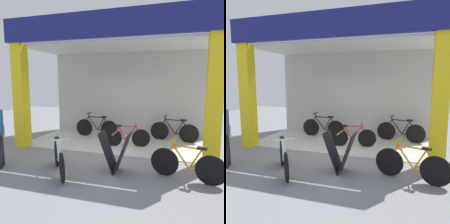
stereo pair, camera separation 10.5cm
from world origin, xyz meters
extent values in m
plane|color=gray|center=(0.00, 0.00, 0.00)|extent=(19.93, 19.93, 0.00)
cube|color=beige|center=(0.00, 1.32, 0.01)|extent=(5.97, 2.64, 0.02)
cube|color=#B7B7B2|center=(0.00, 2.64, 1.62)|extent=(5.97, 0.12, 3.24)
cube|color=yellow|center=(-2.80, 0.00, 1.62)|extent=(0.37, 0.36, 3.24)
cube|color=yellow|center=(2.80, 0.00, 1.62)|extent=(0.37, 0.36, 3.24)
cube|color=navy|center=(0.00, -0.15, 3.58)|extent=(6.17, 0.20, 0.68)
cube|color=silver|center=(0.00, 1.32, 3.21)|extent=(5.97, 2.64, 0.06)
cylinder|color=black|center=(-0.46, 1.81, 0.33)|extent=(0.66, 0.07, 0.66)
cylinder|color=black|center=(-1.47, 1.84, 0.33)|extent=(0.66, 0.07, 0.66)
cylinder|color=black|center=(-0.70, 1.81, 0.30)|extent=(0.44, 0.05, 0.08)
cylinder|color=black|center=(-0.79, 1.82, 0.52)|extent=(0.29, 0.05, 0.49)
cylinder|color=black|center=(-1.10, 1.83, 0.53)|extent=(0.40, 0.05, 0.51)
cylinder|color=black|center=(-0.98, 1.82, 0.76)|extent=(0.63, 0.06, 0.05)
cylinder|color=black|center=(-0.57, 1.81, 0.54)|extent=(0.22, 0.04, 0.44)
cylinder|color=black|center=(-1.37, 1.84, 0.55)|extent=(0.20, 0.04, 0.46)
cylinder|color=black|center=(-1.28, 1.84, 0.84)|extent=(0.06, 0.04, 0.14)
cylinder|color=black|center=(-1.27, 1.84, 0.90)|extent=(0.05, 0.46, 0.03)
cube|color=black|center=(-0.66, 1.81, 0.79)|extent=(0.20, 0.11, 0.05)
cylinder|color=black|center=(-0.02, 0.83, 0.29)|extent=(0.58, 0.16, 0.58)
cylinder|color=black|center=(0.86, 1.01, 0.29)|extent=(0.58, 0.16, 0.58)
cylinder|color=red|center=(0.19, 0.87, 0.27)|extent=(0.39, 0.11, 0.07)
cylinder|color=red|center=(0.27, 0.89, 0.46)|extent=(0.25, 0.08, 0.43)
cylinder|color=red|center=(0.54, 0.95, 0.46)|extent=(0.35, 0.10, 0.45)
cylinder|color=red|center=(0.43, 0.92, 0.67)|extent=(0.55, 0.14, 0.05)
cylinder|color=red|center=(0.08, 0.85, 0.48)|extent=(0.19, 0.07, 0.39)
cylinder|color=red|center=(0.77, 0.99, 0.49)|extent=(0.18, 0.07, 0.40)
cylinder|color=red|center=(0.69, 0.98, 0.74)|extent=(0.05, 0.04, 0.12)
cylinder|color=red|center=(0.68, 0.98, 0.80)|extent=(0.11, 0.40, 0.03)
cube|color=black|center=(0.16, 0.87, 0.69)|extent=(0.19, 0.12, 0.04)
cylinder|color=black|center=(2.34, 1.95, 0.33)|extent=(0.65, 0.15, 0.65)
cylinder|color=black|center=(1.34, 2.11, 0.33)|extent=(0.65, 0.15, 0.65)
cylinder|color=black|center=(2.10, 1.99, 0.30)|extent=(0.44, 0.11, 0.08)
cylinder|color=black|center=(2.01, 2.01, 0.51)|extent=(0.29, 0.08, 0.49)
cylinder|color=black|center=(1.71, 2.06, 0.52)|extent=(0.40, 0.10, 0.51)
cylinder|color=black|center=(1.83, 2.04, 0.76)|extent=(0.62, 0.14, 0.05)
cylinder|color=black|center=(2.23, 1.97, 0.54)|extent=(0.22, 0.07, 0.44)
cylinder|color=black|center=(1.44, 2.10, 0.55)|extent=(0.20, 0.07, 0.45)
cylinder|color=black|center=(1.53, 2.08, 0.83)|extent=(0.06, 0.04, 0.14)
cylinder|color=black|center=(1.54, 2.08, 0.90)|extent=(0.10, 0.45, 0.03)
cube|color=black|center=(2.14, 1.99, 0.78)|extent=(0.21, 0.13, 0.05)
cylinder|color=black|center=(-0.88, -1.18, 0.31)|extent=(0.41, 0.52, 0.63)
cylinder|color=black|center=(-0.29, -1.95, 0.31)|extent=(0.41, 0.52, 0.63)
cylinder|color=white|center=(-0.74, -1.36, 0.29)|extent=(0.28, 0.36, 0.08)
cylinder|color=white|center=(-0.69, -1.43, 0.49)|extent=(0.19, 0.24, 0.47)
cylinder|color=white|center=(-0.51, -1.67, 0.50)|extent=(0.26, 0.33, 0.49)
cylinder|color=white|center=(-0.58, -1.57, 0.73)|extent=(0.39, 0.50, 0.05)
cylinder|color=white|center=(-0.82, -1.26, 0.52)|extent=(0.15, 0.19, 0.42)
cylinder|color=white|center=(-0.35, -1.87, 0.53)|extent=(0.14, 0.17, 0.44)
cylinder|color=white|center=(-0.40, -1.80, 0.80)|extent=(0.06, 0.06, 0.13)
cylinder|color=white|center=(-0.41, -1.80, 0.86)|extent=(0.37, 0.29, 0.03)
cube|color=black|center=(-0.76, -1.33, 0.75)|extent=(0.19, 0.21, 0.05)
cylinder|color=black|center=(2.66, -1.20, 0.31)|extent=(0.62, 0.19, 0.62)
cylinder|color=black|center=(1.73, -0.97, 0.31)|extent=(0.62, 0.19, 0.62)
cylinder|color=orange|center=(2.44, -1.15, 0.29)|extent=(0.42, 0.14, 0.08)
cylinder|color=orange|center=(2.36, -1.13, 0.49)|extent=(0.27, 0.10, 0.47)
cylinder|color=orange|center=(2.07, -1.05, 0.50)|extent=(0.38, 0.13, 0.49)
cylinder|color=orange|center=(2.19, -1.08, 0.73)|extent=(0.59, 0.18, 0.05)
cylinder|color=orange|center=(2.56, -1.18, 0.52)|extent=(0.21, 0.08, 0.42)
cylinder|color=orange|center=(1.82, -0.99, 0.52)|extent=(0.19, 0.08, 0.43)
cylinder|color=orange|center=(1.91, -1.01, 0.80)|extent=(0.06, 0.05, 0.13)
cylinder|color=orange|center=(1.91, -1.01, 0.86)|extent=(0.14, 0.43, 0.03)
cube|color=black|center=(2.48, -1.16, 0.75)|extent=(0.21, 0.14, 0.05)
cube|color=black|center=(0.45, -1.11, 0.47)|extent=(0.38, 0.47, 0.95)
cube|color=black|center=(0.79, -1.11, 0.47)|extent=(0.38, 0.47, 0.95)
cylinder|color=olive|center=(0.62, -1.11, 0.94)|extent=(0.04, 0.47, 0.03)
cube|color=white|center=(-2.38, -1.39, 0.80)|extent=(0.28, 0.32, 0.30)
camera|label=1|loc=(2.01, -5.88, 2.10)|focal=35.77mm
camera|label=2|loc=(2.11, -5.85, 2.10)|focal=35.77mm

